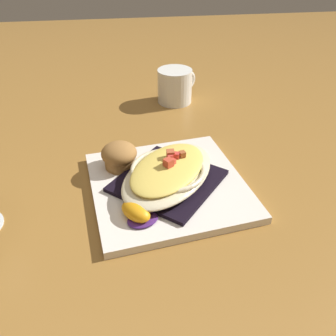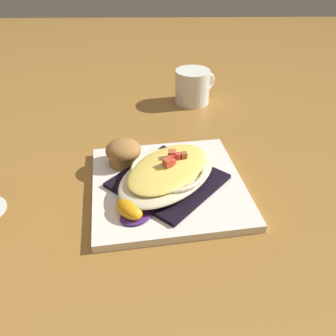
{
  "view_description": "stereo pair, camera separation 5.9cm",
  "coord_description": "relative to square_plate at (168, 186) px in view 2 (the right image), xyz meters",
  "views": [
    {
      "loc": [
        0.07,
        0.48,
        0.38
      ],
      "look_at": [
        0.0,
        0.0,
        0.04
      ],
      "focal_mm": 37.99,
      "sensor_mm": 36.0,
      "label": 1
    },
    {
      "loc": [
        0.01,
        0.48,
        0.38
      ],
      "look_at": [
        0.0,
        0.0,
        0.04
      ],
      "focal_mm": 37.99,
      "sensor_mm": 36.0,
      "label": 2
    }
  ],
  "objects": [
    {
      "name": "square_plate",
      "position": [
        0.0,
        0.0,
        0.0
      ],
      "size": [
        0.29,
        0.29,
        0.01
      ],
      "primitive_type": "cube",
      "rotation": [
        0.0,
        0.0,
        0.14
      ],
      "color": "white",
      "rests_on": "ground_plane"
    },
    {
      "name": "orange_garnish",
      "position": [
        0.06,
        0.08,
        0.02
      ],
      "size": [
        0.07,
        0.06,
        0.02
      ],
      "color": "#462168",
      "rests_on": "square_plate"
    },
    {
      "name": "ground_plane",
      "position": [
        0.0,
        0.0,
        -0.01
      ],
      "size": [
        2.6,
        2.6,
        0.0
      ],
      "primitive_type": "plane",
      "color": "olive"
    },
    {
      "name": "gratin_dish",
      "position": [
        -0.0,
        -0.0,
        0.03
      ],
      "size": [
        0.22,
        0.24,
        0.04
      ],
      "color": "beige",
      "rests_on": "folded_napkin"
    },
    {
      "name": "coffee_mug",
      "position": [
        -0.07,
        -0.35,
        0.03
      ],
      "size": [
        0.11,
        0.09,
        0.08
      ],
      "color": "white",
      "rests_on": "ground_plane"
    },
    {
      "name": "muffin",
      "position": [
        0.08,
        -0.06,
        0.03
      ],
      "size": [
        0.06,
        0.06,
        0.05
      ],
      "color": "#A16F39",
      "rests_on": "square_plate"
    },
    {
      "name": "folded_napkin",
      "position": [
        0.0,
        0.0,
        0.01
      ],
      "size": [
        0.22,
        0.22,
        0.01
      ],
      "primitive_type": "cube",
      "rotation": [
        0.0,
        0.0,
        0.86
      ],
      "color": "black",
      "rests_on": "square_plate"
    }
  ]
}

